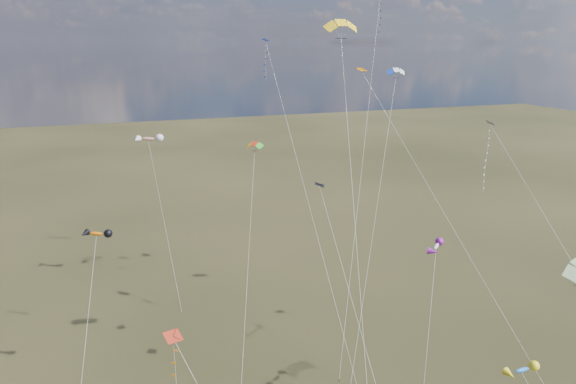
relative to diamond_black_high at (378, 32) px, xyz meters
name	(u,v)px	position (x,y,z in m)	size (l,w,h in m)	color
diamond_black_high	(378,32)	(0.00, 0.00, 0.00)	(13.78, 19.68, 38.61)	black
diamond_navy_tall	(271,80)	(-12.44, 2.91, -5.47)	(2.24, 24.31, 32.59)	#090F43
diamond_black_mid	(340,256)	(-13.71, -20.10, -18.78)	(2.43, 13.47, 20.20)	black
diamond_red_low	(181,373)	(-28.48, -28.56, -21.15)	(6.99, 8.89, 14.83)	#A42A17
diamond_navy_right	(494,168)	(5.06, -16.21, -13.39)	(5.57, 21.62, 24.56)	#0A084D
diamond_orange_center	(435,197)	(-6.42, -22.71, -13.42)	(10.90, 22.72, 29.98)	#C16800
parafoil_yellow	(342,24)	(-11.49, -14.44, 0.33)	(8.03, 22.92, 34.53)	yellow
parafoil_blue_white	(396,72)	(0.39, -4.07, -4.51)	(14.19, 17.38, 29.63)	blue
parafoil_tricolor	(254,145)	(-16.08, -2.07, -12.33)	(7.76, 18.38, 21.67)	#EDB904
novelty_orange_black	(96,235)	(-33.40, -8.71, -18.43)	(4.60, 13.63, 15.43)	orange
novelty_white_purple	(436,248)	(-6.27, -23.24, -17.77)	(8.04, 10.26, 16.02)	silver
novelty_redwhite_stripe	(148,139)	(-26.66, 11.39, -13.31)	(3.59, 11.95, 20.67)	red
novelty_blue_yellow	(523,371)	(-7.35, -34.84, -21.76)	(5.95, 6.30, 12.03)	blue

